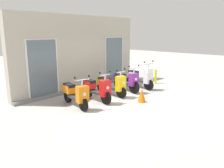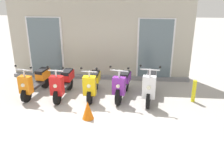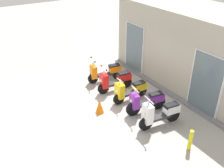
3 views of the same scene
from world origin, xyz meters
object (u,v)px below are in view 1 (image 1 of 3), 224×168
(scooter_yellow, at_px, (112,85))
(curb_bollard, at_px, (156,76))
(scooter_orange, at_px, (75,94))
(scooter_white, at_px, (140,77))
(scooter_red, at_px, (97,89))
(scooter_purple, at_px, (126,81))
(traffic_cone, at_px, (142,95))

(scooter_yellow, distance_m, curb_bollard, 3.18)
(scooter_orange, relative_size, scooter_white, 0.99)
(scooter_red, distance_m, scooter_yellow, 0.95)
(scooter_red, xyz_separation_m, scooter_white, (2.76, -0.03, 0.03))
(scooter_purple, bearing_deg, scooter_red, -176.56)
(scooter_orange, bearing_deg, curb_bollard, -1.11)
(scooter_red, relative_size, scooter_yellow, 1.02)
(scooter_red, distance_m, traffic_cone, 1.70)
(scooter_orange, xyz_separation_m, scooter_white, (3.71, -0.12, 0.05))
(scooter_orange, distance_m, scooter_purple, 2.84)
(scooter_orange, bearing_deg, scooter_yellow, 0.25)
(scooter_orange, xyz_separation_m, curb_bollard, (5.06, -0.10, -0.10))
(scooter_orange, bearing_deg, scooter_purple, 0.41)
(scooter_white, bearing_deg, scooter_orange, 178.15)
(scooter_red, relative_size, scooter_white, 0.99)
(scooter_red, xyz_separation_m, traffic_cone, (1.03, -1.33, -0.22))
(curb_bollard, bearing_deg, scooter_purple, 176.94)
(scooter_yellow, bearing_deg, scooter_white, -4.02)
(scooter_white, relative_size, curb_bollard, 2.29)
(scooter_yellow, relative_size, curb_bollard, 2.21)
(scooter_orange, xyz_separation_m, scooter_yellow, (1.88, 0.01, -0.00))
(scooter_purple, height_order, traffic_cone, scooter_purple)
(scooter_orange, relative_size, traffic_cone, 3.06)
(scooter_yellow, xyz_separation_m, curb_bollard, (3.17, -0.11, -0.10))
(scooter_white, bearing_deg, traffic_cone, -142.97)
(scooter_purple, relative_size, traffic_cone, 3.04)
(scooter_white, relative_size, traffic_cone, 3.08)
(scooter_white, bearing_deg, scooter_red, 179.46)
(scooter_yellow, bearing_deg, traffic_cone, -86.43)
(traffic_cone, bearing_deg, scooter_purple, 58.99)
(scooter_yellow, bearing_deg, scooter_red, -173.82)
(scooter_red, bearing_deg, curb_bollard, -0.06)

